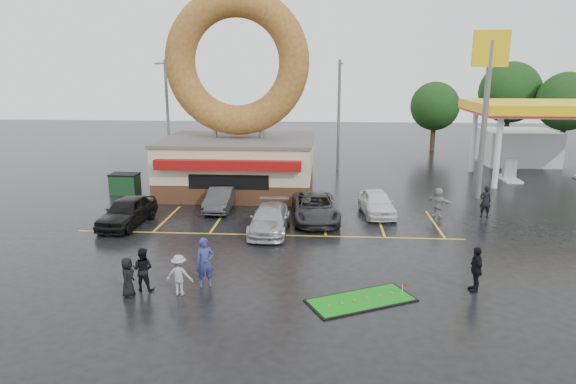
# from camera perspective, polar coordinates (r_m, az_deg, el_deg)

# --- Properties ---
(ground) EXTENTS (120.00, 120.00, 0.00)m
(ground) POSITION_cam_1_polar(r_m,az_deg,el_deg) (23.28, -3.26, -7.43)
(ground) COLOR black
(ground) RESTS_ON ground
(donut_shop) EXTENTS (10.20, 8.70, 13.50)m
(donut_shop) POSITION_cam_1_polar(r_m,az_deg,el_deg) (35.21, -5.57, 7.24)
(donut_shop) COLOR #472B19
(donut_shop) RESTS_ON ground
(gas_station) EXTENTS (12.30, 13.65, 5.90)m
(gas_station) POSITION_cam_1_polar(r_m,az_deg,el_deg) (46.04, 26.09, 6.48)
(gas_station) COLOR silver
(gas_station) RESTS_ON ground
(shell_sign) EXTENTS (2.20, 0.36, 10.60)m
(shell_sign) POSITION_cam_1_polar(r_m,az_deg,el_deg) (35.05, 21.32, 11.14)
(shell_sign) COLOR slate
(shell_sign) RESTS_ON ground
(streetlight_left) EXTENTS (0.40, 2.21, 9.00)m
(streetlight_left) POSITION_cam_1_polar(r_m,az_deg,el_deg) (43.54, -13.27, 8.59)
(streetlight_left) COLOR slate
(streetlight_left) RESTS_ON ground
(streetlight_mid) EXTENTS (0.40, 2.21, 9.00)m
(streetlight_mid) POSITION_cam_1_polar(r_m,az_deg,el_deg) (42.61, 5.66, 8.78)
(streetlight_mid) COLOR slate
(streetlight_mid) RESTS_ON ground
(streetlight_right) EXTENTS (0.40, 2.21, 9.00)m
(streetlight_right) POSITION_cam_1_polar(r_m,az_deg,el_deg) (45.54, 21.06, 8.26)
(streetlight_right) COLOR slate
(streetlight_right) RESTS_ON ground
(tree_far_a) EXTENTS (5.60, 5.60, 8.00)m
(tree_far_a) POSITION_cam_1_polar(r_m,az_deg,el_deg) (56.58, 28.57, 8.82)
(tree_far_a) COLOR #332114
(tree_far_a) RESTS_ON ground
(tree_far_c) EXTENTS (6.30, 6.30, 9.00)m
(tree_far_c) POSITION_cam_1_polar(r_m,az_deg,el_deg) (58.80, 23.45, 10.11)
(tree_far_c) COLOR #332114
(tree_far_c) RESTS_ON ground
(tree_far_d) EXTENTS (4.90, 4.90, 7.00)m
(tree_far_d) POSITION_cam_1_polar(r_m,az_deg,el_deg) (54.81, 16.00, 9.15)
(tree_far_d) COLOR #332114
(tree_far_d) RESTS_ON ground
(car_black) EXTENTS (2.30, 4.78, 1.57)m
(car_black) POSITION_cam_1_polar(r_m,az_deg,el_deg) (29.10, -17.44, -2.08)
(car_black) COLOR black
(car_black) RESTS_ON ground
(car_dgrey) EXTENTS (1.48, 4.14, 1.36)m
(car_dgrey) POSITION_cam_1_polar(r_m,az_deg,el_deg) (31.13, -7.47, -0.75)
(car_dgrey) COLOR #2E2E30
(car_dgrey) RESTS_ON ground
(car_silver) EXTENTS (1.98, 4.74, 1.37)m
(car_silver) POSITION_cam_1_polar(r_m,az_deg,el_deg) (26.76, -2.05, -3.03)
(car_silver) COLOR #A1A1A6
(car_silver) RESTS_ON ground
(car_grey) EXTENTS (2.94, 5.50, 1.47)m
(car_grey) POSITION_cam_1_polar(r_m,az_deg,el_deg) (28.75, 3.04, -1.75)
(car_grey) COLOR #2A2A2C
(car_grey) RESTS_ON ground
(car_white) EXTENTS (2.17, 4.41, 1.45)m
(car_white) POSITION_cam_1_polar(r_m,az_deg,el_deg) (30.25, 9.83, -1.17)
(car_white) COLOR silver
(car_white) RESTS_ON ground
(person_blue) EXTENTS (0.83, 0.68, 1.96)m
(person_blue) POSITION_cam_1_polar(r_m,az_deg,el_deg) (20.43, -9.19, -7.73)
(person_blue) COLOR navy
(person_blue) RESTS_ON ground
(person_blackjkt) EXTENTS (0.87, 0.71, 1.70)m
(person_blackjkt) POSITION_cam_1_polar(r_m,az_deg,el_deg) (20.64, -15.83, -8.25)
(person_blackjkt) COLOR black
(person_blackjkt) RESTS_ON ground
(person_hoodie) EXTENTS (1.05, 0.65, 1.58)m
(person_hoodie) POSITION_cam_1_polar(r_m,az_deg,el_deg) (19.94, -11.98, -9.00)
(person_hoodie) COLOR gray
(person_hoodie) RESTS_ON ground
(person_bystander) EXTENTS (0.51, 0.76, 1.52)m
(person_bystander) POSITION_cam_1_polar(r_m,az_deg,el_deg) (20.31, -17.39, -9.00)
(person_bystander) COLOR black
(person_bystander) RESTS_ON ground
(person_cameraman) EXTENTS (0.48, 1.05, 1.77)m
(person_cameraman) POSITION_cam_1_polar(r_m,az_deg,el_deg) (21.06, 20.15, -8.04)
(person_cameraman) COLOR black
(person_cameraman) RESTS_ON ground
(person_walker_near) EXTENTS (1.52, 1.45, 1.72)m
(person_walker_near) POSITION_cam_1_polar(r_m,az_deg,el_deg) (30.58, 16.35, -1.11)
(person_walker_near) COLOR gray
(person_walker_near) RESTS_ON ground
(person_walker_far) EXTENTS (0.69, 0.47, 1.84)m
(person_walker_far) POSITION_cam_1_polar(r_m,az_deg,el_deg) (31.41, 21.07, -0.98)
(person_walker_far) COLOR black
(person_walker_far) RESTS_ON ground
(dumpster) EXTENTS (1.84, 1.26, 1.30)m
(dumpster) POSITION_cam_1_polar(r_m,az_deg,el_deg) (36.59, -17.66, 0.84)
(dumpster) COLOR #183F1F
(dumpster) RESTS_ON ground
(putting_green) EXTENTS (4.29, 3.30, 0.50)m
(putting_green) POSITION_cam_1_polar(r_m,az_deg,el_deg) (19.49, 8.12, -11.82)
(putting_green) COLOR black
(putting_green) RESTS_ON ground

